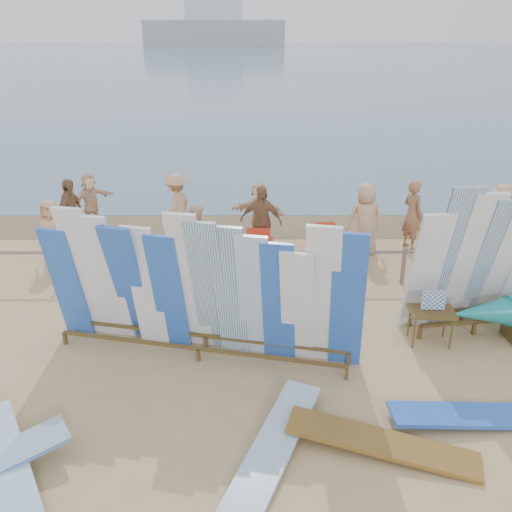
{
  "coord_description": "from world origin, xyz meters",
  "views": [
    {
      "loc": [
        0.52,
        -8.48,
        5.54
      ],
      "look_at": [
        0.57,
        2.02,
        1.12
      ],
      "focal_mm": 38.0,
      "sensor_mm": 36.0,
      "label": 1
    }
  ],
  "objects_px": {
    "beachgoer_5": "(259,212)",
    "beachgoer_9": "(456,219)",
    "flat_board_c": "(381,450)",
    "beachgoer_extra_0": "(500,218)",
    "beachgoer_3": "(177,206)",
    "flat_board_b": "(275,449)",
    "beachgoer_0": "(53,232)",
    "side_surfboard_rack": "(477,266)",
    "beachgoer_extra_1": "(71,213)",
    "vendor_table": "(430,325)",
    "flat_board_a": "(11,488)",
    "beachgoer_11": "(91,200)",
    "stroller": "(327,254)",
    "beachgoer_8": "(473,242)",
    "beachgoer_6": "(365,219)",
    "beach_chair_left": "(263,261)",
    "main_surfboard_rack": "(200,292)",
    "beachgoer_7": "(412,215)",
    "beachgoer_4": "(261,222)",
    "beachgoer_10": "(498,215)",
    "beach_chair_right": "(258,257)",
    "flat_board_d": "(477,421)"
  },
  "relations": [
    {
      "from": "beachgoer_5",
      "to": "beachgoer_9",
      "type": "distance_m",
      "value": 5.33
    },
    {
      "from": "flat_board_c",
      "to": "beachgoer_extra_0",
      "type": "relative_size",
      "value": 1.46
    },
    {
      "from": "flat_board_c",
      "to": "beachgoer_3",
      "type": "bearing_deg",
      "value": 41.93
    },
    {
      "from": "flat_board_b",
      "to": "beachgoer_0",
      "type": "bearing_deg",
      "value": 151.17
    },
    {
      "from": "side_surfboard_rack",
      "to": "beachgoer_extra_1",
      "type": "bearing_deg",
      "value": 145.66
    },
    {
      "from": "vendor_table",
      "to": "beachgoer_5",
      "type": "xyz_separation_m",
      "value": [
        -3.18,
        5.46,
        0.46
      ]
    },
    {
      "from": "flat_board_a",
      "to": "beachgoer_11",
      "type": "xyz_separation_m",
      "value": [
        -1.72,
        10.31,
        0.8
      ]
    },
    {
      "from": "flat_board_b",
      "to": "beachgoer_0",
      "type": "xyz_separation_m",
      "value": [
        -5.35,
        6.73,
        0.83
      ]
    },
    {
      "from": "stroller",
      "to": "vendor_table",
      "type": "bearing_deg",
      "value": -70.26
    },
    {
      "from": "beachgoer_extra_1",
      "to": "beachgoer_8",
      "type": "relative_size",
      "value": 1.21
    },
    {
      "from": "beachgoer_6",
      "to": "beachgoer_5",
      "type": "relative_size",
      "value": 1.14
    },
    {
      "from": "vendor_table",
      "to": "stroller",
      "type": "distance_m",
      "value": 3.63
    },
    {
      "from": "beach_chair_left",
      "to": "beachgoer_6",
      "type": "height_order",
      "value": "beachgoer_6"
    },
    {
      "from": "flat_board_b",
      "to": "beachgoer_8",
      "type": "height_order",
      "value": "beachgoer_8"
    },
    {
      "from": "beachgoer_5",
      "to": "beachgoer_extra_0",
      "type": "distance_m",
      "value": 6.4
    },
    {
      "from": "main_surfboard_rack",
      "to": "stroller",
      "type": "height_order",
      "value": "main_surfboard_rack"
    },
    {
      "from": "beach_chair_left",
      "to": "beachgoer_5",
      "type": "height_order",
      "value": "beachgoer_5"
    },
    {
      "from": "beachgoer_5",
      "to": "beachgoer_7",
      "type": "xyz_separation_m",
      "value": [
        4.09,
        -0.63,
        0.12
      ]
    },
    {
      "from": "stroller",
      "to": "beachgoer_7",
      "type": "bearing_deg",
      "value": 26.76
    },
    {
      "from": "beachgoer_3",
      "to": "side_surfboard_rack",
      "type": "bearing_deg",
      "value": 73.12
    },
    {
      "from": "beachgoer_9",
      "to": "beachgoer_extra_0",
      "type": "distance_m",
      "value": 1.09
    },
    {
      "from": "beachgoer_5",
      "to": "beachgoer_extra_0",
      "type": "bearing_deg",
      "value": 14.2
    },
    {
      "from": "beachgoer_4",
      "to": "side_surfboard_rack",
      "type": "bearing_deg",
      "value": -26.83
    },
    {
      "from": "beachgoer_6",
      "to": "beachgoer_8",
      "type": "relative_size",
      "value": 1.22
    },
    {
      "from": "beachgoer_10",
      "to": "beachgoer_extra_0",
      "type": "xyz_separation_m",
      "value": [
        -0.11,
        -0.33,
        0.03
      ]
    },
    {
      "from": "beach_chair_right",
      "to": "beachgoer_7",
      "type": "xyz_separation_m",
      "value": [
        4.15,
        1.3,
        0.67
      ]
    },
    {
      "from": "flat_board_c",
      "to": "side_surfboard_rack",
      "type": "bearing_deg",
      "value": -18.77
    },
    {
      "from": "beachgoer_5",
      "to": "beachgoer_4",
      "type": "relative_size",
      "value": 0.88
    },
    {
      "from": "beachgoer_4",
      "to": "beachgoer_8",
      "type": "xyz_separation_m",
      "value": [
        5.12,
        -1.02,
        -0.17
      ]
    },
    {
      "from": "flat_board_d",
      "to": "beachgoer_8",
      "type": "relative_size",
      "value": 1.75
    },
    {
      "from": "flat_board_d",
      "to": "flat_board_b",
      "type": "distance_m",
      "value": 3.17
    },
    {
      "from": "beachgoer_7",
      "to": "beachgoer_5",
      "type": "bearing_deg",
      "value": 55.77
    },
    {
      "from": "flat_board_c",
      "to": "beachgoer_0",
      "type": "relative_size",
      "value": 1.62
    },
    {
      "from": "beachgoer_10",
      "to": "beachgoer_extra_1",
      "type": "distance_m",
      "value": 11.56
    },
    {
      "from": "side_surfboard_rack",
      "to": "beachgoer_3",
      "type": "xyz_separation_m",
      "value": [
        -6.43,
        5.18,
        -0.44
      ]
    },
    {
      "from": "vendor_table",
      "to": "beachgoer_10",
      "type": "height_order",
      "value": "beachgoer_10"
    },
    {
      "from": "beachgoer_7",
      "to": "side_surfboard_rack",
      "type": "bearing_deg",
      "value": 154.69
    },
    {
      "from": "beach_chair_left",
      "to": "stroller",
      "type": "xyz_separation_m",
      "value": [
        1.56,
        -0.15,
        0.24
      ]
    },
    {
      "from": "beach_chair_left",
      "to": "beachgoer_extra_1",
      "type": "distance_m",
      "value": 5.48
    },
    {
      "from": "beachgoer_6",
      "to": "beachgoer_extra_0",
      "type": "xyz_separation_m",
      "value": [
        3.59,
        0.11,
        -0.02
      ]
    },
    {
      "from": "vendor_table",
      "to": "flat_board_b",
      "type": "bearing_deg",
      "value": -134.16
    },
    {
      "from": "side_surfboard_rack",
      "to": "beachgoer_9",
      "type": "bearing_deg",
      "value": 66.68
    },
    {
      "from": "beachgoer_0",
      "to": "beachgoer_3",
      "type": "relative_size",
      "value": 0.89
    },
    {
      "from": "side_surfboard_rack",
      "to": "beachgoer_8",
      "type": "bearing_deg",
      "value": 61.22
    },
    {
      "from": "beachgoer_extra_1",
      "to": "beachgoer_9",
      "type": "bearing_deg",
      "value": -80.45
    },
    {
      "from": "flat_board_d",
      "to": "beach_chair_left",
      "type": "height_order",
      "value": "beach_chair_left"
    },
    {
      "from": "beachgoer_7",
      "to": "beachgoer_4",
      "type": "relative_size",
      "value": 1.0
    },
    {
      "from": "stroller",
      "to": "beachgoer_7",
      "type": "relative_size",
      "value": 0.61
    },
    {
      "from": "flat_board_c",
      "to": "flat_board_b",
      "type": "distance_m",
      "value": 1.51
    },
    {
      "from": "beachgoer_5",
      "to": "flat_board_c",
      "type": "bearing_deg",
      "value": -57.19
    }
  ]
}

